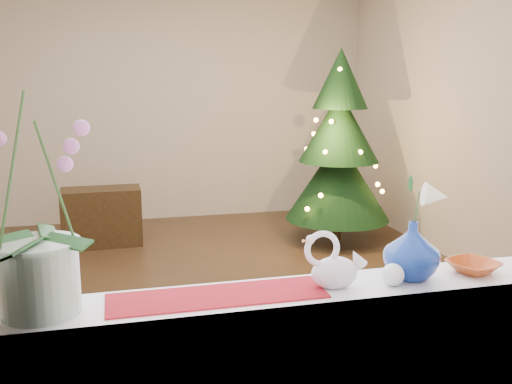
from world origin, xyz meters
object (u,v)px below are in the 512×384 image
paperweight (393,275)px  amber_dish (473,268)px  blue_vase (412,246)px  side_table (102,217)px  swan (335,261)px  orchid_pot (33,193)px  xmas_tree (339,146)px

paperweight → amber_dish: paperweight is taller
blue_vase → side_table: (-1.12, 3.90, -0.76)m
paperweight → side_table: paperweight is taller
swan → orchid_pot: bearing=156.8°
paperweight → xmas_tree: size_ratio=0.04×
side_table → swan: bearing=-79.0°
swan → blue_vase: (0.29, 0.02, 0.02)m
paperweight → xmas_tree: 3.79m
orchid_pot → side_table: size_ratio=0.97×
blue_vase → paperweight: blue_vase is taller
blue_vase → swan: bearing=-176.0°
paperweight → side_table: bearing=104.5°
orchid_pot → swan: size_ratio=3.31×
paperweight → side_table: 4.14m
swan → side_table: 4.08m
swan → amber_dish: 0.55m
paperweight → xmas_tree: bearing=70.3°
paperweight → orchid_pot: bearing=177.4°
paperweight → side_table: size_ratio=0.10×
orchid_pot → side_table: (0.10, 3.90, -1.00)m
amber_dish → xmas_tree: size_ratio=0.08×
amber_dish → side_table: bearing=109.3°
blue_vase → amber_dish: 0.27m
orchid_pot → xmas_tree: xmas_tree is taller
side_table → orchid_pot: bearing=-92.4°
blue_vase → xmas_tree: xmas_tree is taller
paperweight → amber_dish: (0.34, 0.05, -0.02)m
blue_vase → amber_dish: bearing=-1.1°
swan → amber_dish: size_ratio=1.49×
xmas_tree → amber_dish: bearing=-104.8°
xmas_tree → side_table: (-2.30, 0.39, -0.67)m
xmas_tree → swan: bearing=-112.6°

